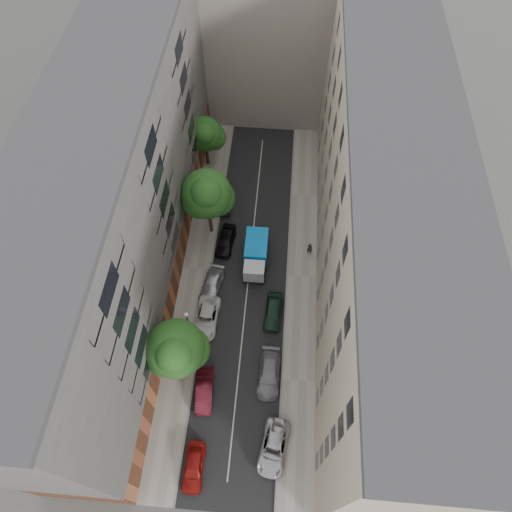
# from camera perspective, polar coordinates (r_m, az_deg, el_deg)

# --- Properties ---
(ground) EXTENTS (120.00, 120.00, 0.00)m
(ground) POSITION_cam_1_polar(r_m,az_deg,el_deg) (47.69, -0.89, -2.12)
(ground) COLOR #4C4C49
(ground) RESTS_ON ground
(road_surface) EXTENTS (8.00, 44.00, 0.02)m
(road_surface) POSITION_cam_1_polar(r_m,az_deg,el_deg) (47.68, -0.89, -2.11)
(road_surface) COLOR black
(road_surface) RESTS_ON ground
(sidewalk_left) EXTENTS (3.00, 44.00, 0.15)m
(sidewalk_left) POSITION_cam_1_polar(r_m,az_deg,el_deg) (48.25, -7.41, -1.60)
(sidewalk_left) COLOR gray
(sidewalk_left) RESTS_ON ground
(sidewalk_right) EXTENTS (3.00, 44.00, 0.15)m
(sidewalk_right) POSITION_cam_1_polar(r_m,az_deg,el_deg) (47.63, 5.72, -2.52)
(sidewalk_right) COLOR gray
(sidewalk_right) RESTS_ON ground
(building_left) EXTENTS (8.00, 44.00, 20.00)m
(building_left) POSITION_cam_1_polar(r_m,az_deg,el_deg) (41.64, -16.42, 6.06)
(building_left) COLOR #4C4947
(building_left) RESTS_ON ground
(building_right) EXTENTS (8.00, 44.00, 20.00)m
(building_right) POSITION_cam_1_polar(r_m,az_deg,el_deg) (40.19, 14.78, 4.14)
(building_right) COLOR #BBAF91
(building_right) RESTS_ON ground
(building_endcap) EXTENTS (18.00, 12.00, 18.00)m
(building_endcap) POSITION_cam_1_polar(r_m,az_deg,el_deg) (61.26, 1.58, 25.72)
(building_endcap) COLOR gray
(building_endcap) RESTS_ON ground
(tarp_truck) EXTENTS (2.29, 5.62, 2.60)m
(tarp_truck) POSITION_cam_1_polar(r_m,az_deg,el_deg) (47.18, -0.03, 0.20)
(tarp_truck) COLOR black
(tarp_truck) RESTS_ON ground
(car_left_0) EXTENTS (1.67, 4.06, 1.38)m
(car_left_0) POSITION_cam_1_polar(r_m,az_deg,el_deg) (41.04, -7.81, -24.67)
(car_left_0) COLOR maroon
(car_left_0) RESTS_ON ground
(car_left_1) EXTENTS (1.81, 4.33, 1.39)m
(car_left_1) POSITION_cam_1_polar(r_m,az_deg,el_deg) (42.27, -6.46, -16.36)
(car_left_1) COLOR #490E17
(car_left_1) RESTS_ON ground
(car_left_2) EXTENTS (2.44, 4.88, 1.33)m
(car_left_2) POSITION_cam_1_polar(r_m,az_deg,el_deg) (44.79, -6.20, -7.72)
(car_left_2) COLOR silver
(car_left_2) RESTS_ON ground
(car_left_3) EXTENTS (2.49, 4.70, 1.30)m
(car_left_3) POSITION_cam_1_polar(r_m,az_deg,el_deg) (46.39, -5.59, -3.72)
(car_left_3) COLOR #B5B5BA
(car_left_3) RESTS_ON ground
(car_left_4) EXTENTS (2.10, 4.38, 1.44)m
(car_left_4) POSITION_cam_1_polar(r_m,az_deg,el_deg) (49.13, -3.80, 1.95)
(car_left_4) COLOR black
(car_left_4) RESTS_ON ground
(car_left_5) EXTENTS (1.71, 4.18, 1.35)m
(car_left_5) POSITION_cam_1_polar(r_m,az_deg,el_deg) (52.61, -3.96, 6.98)
(car_left_5) COLOR black
(car_left_5) RESTS_ON ground
(car_right_0) EXTENTS (2.86, 5.04, 1.33)m
(car_right_0) POSITION_cam_1_polar(r_m,az_deg,el_deg) (41.01, 2.24, -22.81)
(car_right_0) COLOR #BBBABF
(car_right_0) RESTS_ON ground
(car_right_1) EXTENTS (2.00, 4.78, 1.38)m
(car_right_1) POSITION_cam_1_polar(r_m,az_deg,el_deg) (42.49, 1.64, -14.49)
(car_right_1) COLOR slate
(car_right_1) RESTS_ON ground
(car_right_2) EXTENTS (1.92, 4.29, 1.43)m
(car_right_2) POSITION_cam_1_polar(r_m,az_deg,el_deg) (44.80, 2.16, -6.95)
(car_right_2) COLOR black
(car_right_2) RESTS_ON ground
(tree_near) EXTENTS (5.19, 4.91, 8.24)m
(tree_near) POSITION_cam_1_polar(r_m,az_deg,el_deg) (38.47, -9.87, -11.57)
(tree_near) COLOR #382619
(tree_near) RESTS_ON sidewalk_left
(tree_mid) EXTENTS (5.34, 5.07, 8.97)m
(tree_mid) POSITION_cam_1_polar(r_m,az_deg,el_deg) (45.93, -6.10, 7.49)
(tree_mid) COLOR #382619
(tree_mid) RESTS_ON sidewalk_left
(tree_far) EXTENTS (4.53, 4.13, 6.84)m
(tree_far) POSITION_cam_1_polar(r_m,az_deg,el_deg) (54.16, -6.37, 14.74)
(tree_far) COLOR #382619
(tree_far) RESTS_ON sidewalk_left
(lamp_post) EXTENTS (0.36, 0.36, 6.90)m
(lamp_post) POSITION_cam_1_polar(r_m,az_deg,el_deg) (40.51, -8.28, -8.80)
(lamp_post) COLOR #185724
(lamp_post) RESTS_ON sidewalk_left
(pedestrian) EXTENTS (0.65, 0.49, 1.61)m
(pedestrian) POSITION_cam_1_polar(r_m,az_deg,el_deg) (48.49, 6.72, 0.94)
(pedestrian) COLOR black
(pedestrian) RESTS_ON sidewalk_right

